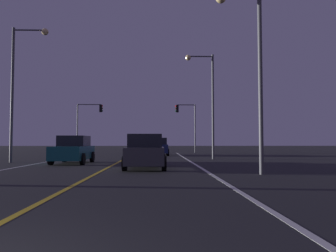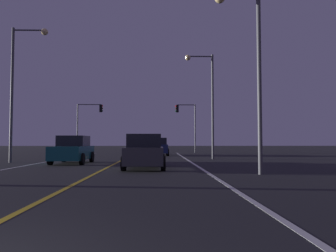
# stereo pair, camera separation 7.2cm
# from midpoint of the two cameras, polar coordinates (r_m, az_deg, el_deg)

# --- Properties ---
(lane_edge_right) EXTENTS (0.16, 41.51, 0.01)m
(lane_edge_right) POSITION_cam_midpoint_polar(r_m,az_deg,el_deg) (17.56, 5.31, -7.10)
(lane_edge_right) COLOR silver
(lane_edge_right) RESTS_ON ground
(lane_edge_left) EXTENTS (0.16, 41.51, 0.01)m
(lane_edge_left) POSITION_cam_midpoint_polar(r_m,az_deg,el_deg) (18.93, -24.85, -6.54)
(lane_edge_left) COLOR silver
(lane_edge_left) RESTS_ON ground
(lane_center_divider) EXTENTS (0.16, 41.51, 0.01)m
(lane_center_divider) POSITION_cam_midpoint_polar(r_m,az_deg,el_deg) (17.62, -10.36, -7.05)
(lane_center_divider) COLOR gold
(lane_center_divider) RESTS_ON ground
(car_lead_same_lane) EXTENTS (2.02, 4.30, 1.70)m
(car_lead_same_lane) POSITION_cam_midpoint_polar(r_m,az_deg,el_deg) (16.20, -4.10, -4.57)
(car_lead_same_lane) COLOR black
(car_lead_same_lane) RESTS_ON ground
(car_oncoming) EXTENTS (2.02, 4.30, 1.70)m
(car_oncoming) POSITION_cam_midpoint_polar(r_m,az_deg,el_deg) (20.87, -16.37, -4.06)
(car_oncoming) COLOR black
(car_oncoming) RESTS_ON ground
(car_ahead_far) EXTENTS (2.02, 4.30, 1.70)m
(car_ahead_far) POSITION_cam_midpoint_polar(r_m,az_deg,el_deg) (31.59, -1.78, -3.69)
(car_ahead_far) COLOR black
(car_ahead_far) RESTS_ON ground
(traffic_light_near_right) EXTENTS (2.43, 0.36, 5.78)m
(traffic_light_near_right) POSITION_cam_midpoint_polar(r_m,az_deg,el_deg) (38.88, 3.13, 1.52)
(traffic_light_near_right) COLOR #4C4C51
(traffic_light_near_right) RESTS_ON ground
(traffic_light_near_left) EXTENTS (3.06, 0.36, 5.79)m
(traffic_light_near_left) POSITION_cam_midpoint_polar(r_m,az_deg,el_deg) (39.60, -13.70, 1.58)
(traffic_light_near_left) COLOR #4C4C51
(traffic_light_near_left) RESTS_ON ground
(street_lamp_right_near) EXTENTS (1.92, 0.44, 7.56)m
(street_lamp_right_near) POSITION_cam_midpoint_polar(r_m,az_deg,el_deg) (14.12, 14.00, 11.60)
(street_lamp_right_near) COLOR #4C4C51
(street_lamp_right_near) RESTS_ON ground
(street_lamp_left_mid) EXTENTS (2.33, 0.44, 8.72)m
(street_lamp_left_mid) POSITION_cam_midpoint_polar(r_m,az_deg,el_deg) (23.20, -24.57, 7.79)
(street_lamp_left_mid) COLOR #4C4C51
(street_lamp_left_mid) RESTS_ON ground
(street_lamp_right_far) EXTENTS (2.22, 0.44, 8.09)m
(street_lamp_right_far) POSITION_cam_midpoint_polar(r_m,az_deg,el_deg) (25.36, 6.68, 5.87)
(street_lamp_right_far) COLOR #4C4C51
(street_lamp_right_far) RESTS_ON ground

